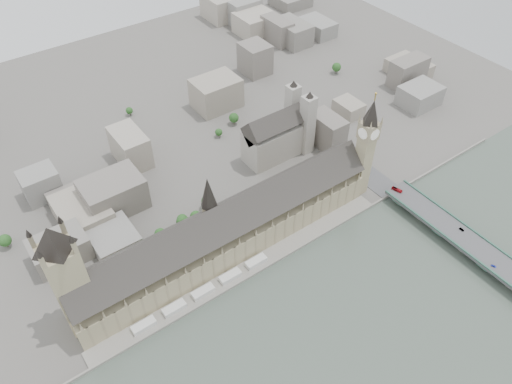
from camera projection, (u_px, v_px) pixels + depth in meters
ground at (241, 265)px, 404.91m from camera, size 900.00×900.00×0.00m
embankment_wall at (252, 276)px, 395.08m from camera, size 600.00×1.50×3.00m
river_terrace at (246, 270)px, 399.82m from camera, size 270.00×15.00×2.00m
terrace_tents at (203, 292)px, 381.14m from camera, size 118.00×7.00×4.00m
palace_of_westminster at (227, 231)px, 400.75m from camera, size 265.00×40.73×55.44m
elizabeth_tower at (367, 142)px, 427.75m from camera, size 17.00×17.00×107.50m
victoria_tower at (66, 273)px, 330.42m from camera, size 30.00×30.00×100.00m
central_tower at (209, 201)px, 375.87m from camera, size 13.00×13.00×48.00m
westminster_bridge at (459, 238)px, 418.54m from camera, size 25.00×325.00×10.25m
bridge_parapets at (508, 269)px, 388.52m from camera, size 25.00×235.00×1.15m
westminster_abbey at (279, 134)px, 490.11m from camera, size 68.00×36.00×64.00m
city_skyline_inland at (111, 106)px, 535.35m from camera, size 720.00×360.00×38.00m
park_trees at (192, 220)px, 430.66m from camera, size 110.00×30.00×15.00m
red_bus_north at (397, 190)px, 452.15m from camera, size 5.12×10.25×2.79m
car_blue at (494, 266)px, 390.32m from camera, size 3.10×4.29×1.36m
car_silver at (462, 229)px, 418.02m from camera, size 1.58×4.32×1.42m
car_approach at (350, 147)px, 497.44m from camera, size 4.01×5.50×1.48m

